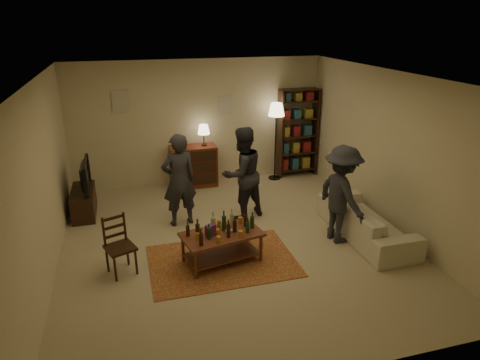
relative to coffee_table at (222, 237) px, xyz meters
name	(u,v)px	position (x,y,z in m)	size (l,w,h in m)	color
floor	(234,242)	(0.33, 0.53, -0.42)	(6.00, 6.00, 0.00)	#C6B793
room_shell	(168,103)	(-0.31, 3.51, 1.39)	(6.00, 6.00, 6.00)	beige
rug	(222,261)	(0.00, 0.00, -0.42)	(2.20, 1.50, 0.01)	maroon
coffee_table	(222,237)	(0.00, 0.00, 0.00)	(1.28, 0.87, 0.82)	brown
dining_chair	(118,243)	(-1.49, 0.14, 0.04)	(0.50, 0.50, 0.89)	#321B10
tv_stand	(83,195)	(-2.11, 2.33, -0.04)	(0.40, 1.00, 1.06)	#321B10
dresser	(194,165)	(0.14, 3.24, 0.05)	(1.00, 0.50, 1.36)	brown
bookshelf	(297,132)	(2.58, 3.31, 0.61)	(0.90, 0.34, 2.02)	#321B10
floor_lamp	(276,115)	(2.00, 3.18, 1.07)	(0.36, 0.36, 1.75)	black
sofa	(366,220)	(2.53, 0.13, -0.12)	(2.08, 0.81, 0.61)	beige
person_left	(179,180)	(-0.41, 1.45, 0.41)	(0.61, 0.40, 1.68)	#292A31
person_right	(242,174)	(0.72, 1.43, 0.43)	(0.83, 0.65, 1.72)	#25252C
person_by_sofa	(342,195)	(2.03, 0.15, 0.39)	(1.06, 0.61, 1.64)	#292A32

